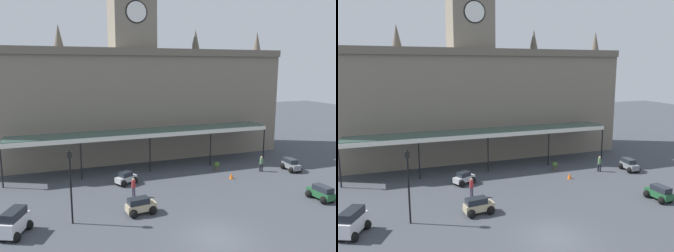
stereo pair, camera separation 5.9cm
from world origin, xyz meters
The scene contains 13 objects.
ground_plane centered at (0.00, 0.00, 0.00)m, with size 140.00×140.00×0.00m, color #3F444B.
station_building centered at (0.00, 21.98, 7.02)m, with size 36.60×7.26×20.24m.
entrance_canopy centered at (0.00, 16.13, 4.02)m, with size 28.21×3.26×4.17m.
car_grey_estate centered at (14.24, 10.22, 0.56)m, with size 1.68×2.32×1.27m.
car_white_van centered at (-12.24, 4.84, 0.81)m, with size 2.20×2.58×1.77m.
car_silver_sedan centered at (-3.23, 12.00, 0.50)m, with size 2.24×2.04×1.19m.
car_green_estate centered at (11.11, 2.76, 0.56)m, with size 1.62×2.29×1.27m.
car_beige_estate centered at (-3.66, 5.23, 0.56)m, with size 2.33×1.70×1.27m.
pedestrian_beside_cars centered at (-3.33, 8.68, 0.91)m, with size 0.34×0.38×1.67m.
pedestrian_near_entrance centered at (11.04, 10.99, 0.91)m, with size 0.34×0.34×1.67m.
victorian_lamppost centered at (-8.59, 5.31, 3.31)m, with size 0.30×0.30×5.38m.
traffic_cone centered at (6.90, 10.00, 0.31)m, with size 0.40×0.40×0.62m, color orange.
planter_near_kerb centered at (6.81, 12.92, 0.49)m, with size 0.60×0.60×0.96m.
Camera 1 is at (-9.79, -17.92, 10.91)m, focal length 36.10 mm.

